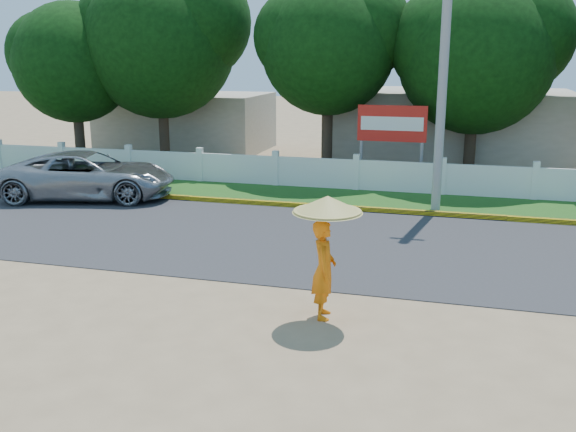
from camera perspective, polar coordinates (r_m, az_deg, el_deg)
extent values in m
plane|color=#9E8460|center=(12.67, -2.42, -7.88)|extent=(120.00, 120.00, 0.00)
cube|color=#38383A|center=(16.77, 2.26, -2.24)|extent=(60.00, 7.00, 0.02)
cube|color=#2D601E|center=(21.75, 5.42, 1.58)|extent=(60.00, 3.50, 0.03)
cube|color=yellow|center=(20.10, 4.57, 0.74)|extent=(40.00, 0.18, 0.16)
cube|color=silver|center=(23.04, 6.08, 3.64)|extent=(40.00, 0.10, 1.10)
cube|color=#B7AD99|center=(29.34, 14.19, 7.65)|extent=(10.00, 6.00, 3.20)
cube|color=#B7AD99|center=(33.26, -8.99, 8.30)|extent=(8.00, 5.00, 2.80)
cylinder|color=gray|center=(19.99, 13.68, 13.13)|extent=(0.28, 0.28, 9.02)
imported|color=#919498|center=(22.56, -17.35, 3.47)|extent=(6.18, 3.98, 1.58)
imported|color=orange|center=(11.80, 3.21, -4.77)|extent=(0.56, 0.75, 1.86)
cylinder|color=gray|center=(11.57, 3.50, -1.43)|extent=(0.03, 0.03, 1.21)
cone|color=tan|center=(11.44, 3.54, 1.05)|extent=(1.27, 1.27, 0.31)
cylinder|color=gray|center=(24.04, 6.50, 5.16)|extent=(0.12, 0.12, 2.00)
cylinder|color=gray|center=(23.81, 11.75, 4.87)|extent=(0.12, 0.12, 2.00)
cube|color=red|center=(23.73, 9.24, 8.12)|extent=(2.50, 0.12, 1.30)
cube|color=silver|center=(23.67, 9.22, 8.11)|extent=(2.25, 0.02, 0.49)
cylinder|color=#473828|center=(29.05, -10.99, 8.00)|extent=(0.44, 0.44, 3.45)
sphere|color=#0E390D|center=(28.90, -11.32, 14.94)|extent=(6.51, 6.51, 6.51)
cylinder|color=#473828|center=(25.87, 15.90, 6.56)|extent=(0.44, 0.44, 3.07)
sphere|color=#0E390D|center=(25.67, 16.39, 13.55)|extent=(5.89, 5.89, 5.89)
cylinder|color=#473828|center=(29.98, -18.08, 7.29)|extent=(0.44, 0.44, 2.97)
sphere|color=#0E390D|center=(29.80, -18.51, 12.82)|extent=(5.13, 5.13, 5.13)
cylinder|color=#473828|center=(25.96, 3.49, 7.63)|extent=(0.44, 0.44, 3.55)
sphere|color=#0E390D|center=(25.79, 3.60, 14.77)|extent=(5.27, 5.27, 5.27)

